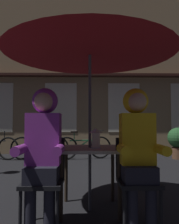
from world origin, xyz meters
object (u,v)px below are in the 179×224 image
patio_umbrella (90,40)px  person_right_hooded (138,141)px  lantern (96,138)px  bicycle_second (40,147)px  potted_plant (178,140)px  bicycle_third (84,147)px  chair_right (137,175)px  person_left_hooded (43,141)px  chair_left (44,176)px  cafe_table (90,156)px

patio_umbrella → person_right_hooded: (0.48, -0.43, -1.21)m
patio_umbrella → lantern: 1.20m
patio_umbrella → bicycle_second: patio_umbrella is taller
potted_plant → bicycle_third: bearing=179.9°
chair_right → bicycle_second: 4.67m
person_right_hooded → person_left_hooded: bearing=180.0°
person_left_hooded → bicycle_third: person_left_hooded is taller
patio_umbrella → bicycle_second: 4.49m
bicycle_second → chair_left: bearing=-78.0°
patio_umbrella → lantern: bearing=-51.0°
potted_plant → chair_right: bearing=-117.1°
person_left_hooded → bicycle_second: 4.46m
chair_left → bicycle_second: size_ratio=0.52×
cafe_table → person_left_hooded: (-0.48, -0.43, 0.21)m
chair_left → person_right_hooded: (0.96, -0.06, 0.36)m
cafe_table → patio_umbrella: size_ratio=0.32×
chair_left → cafe_table: bearing=37.5°
cafe_table → chair_left: bearing=-142.5°
chair_right → bicycle_third: 4.33m
person_left_hooded → potted_plant: bearing=54.0°
bicycle_second → person_left_hooded: bearing=-78.2°
chair_left → potted_plant: bearing=53.6°
patio_umbrella → potted_plant: patio_umbrella is taller
cafe_table → bicycle_second: (-1.39, 3.91, -0.29)m
person_right_hooded → bicycle_second: size_ratio=0.84×
patio_umbrella → cafe_table: bearing=0.0°
chair_left → potted_plant: potted_plant is taller
chair_right → potted_plant: bearing=62.9°
cafe_table → person_left_hooded: person_left_hooded is taller
patio_umbrella → bicycle_second: (-1.39, 3.91, -1.71)m
person_left_hooded → chair_right: bearing=3.4°
lantern → chair_right: bearing=-34.7°
person_left_hooded → potted_plant: (3.15, 4.34, -0.30)m
cafe_table → patio_umbrella: (0.00, 0.00, 1.42)m
person_right_hooded → bicycle_second: bearing=113.3°
patio_umbrella → person_right_hooded: patio_umbrella is taller
person_right_hooded → potted_plant: (2.19, 4.34, -0.30)m
patio_umbrella → chair_right: bearing=-37.5°
person_left_hooded → bicycle_third: (0.37, 4.35, -0.50)m
cafe_table → potted_plant: bearing=55.7°
patio_umbrella → person_left_hooded: (-0.48, -0.43, -1.21)m
cafe_table → chair_right: 0.62m
patio_umbrella → person_right_hooded: bearing=-41.6°
bicycle_second → lantern: bearing=-70.0°
cafe_table → person_right_hooded: size_ratio=0.53×
person_right_hooded → lantern: bearing=140.3°
patio_umbrella → person_right_hooded: 1.37m
lantern → bicycle_second: bearing=110.0°
cafe_table → chair_right: size_ratio=0.85×
potted_plant → person_right_hooded: bearing=-116.8°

